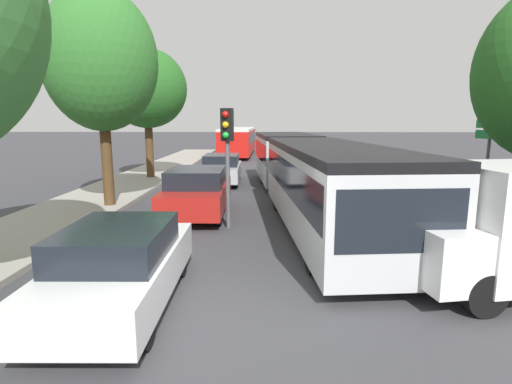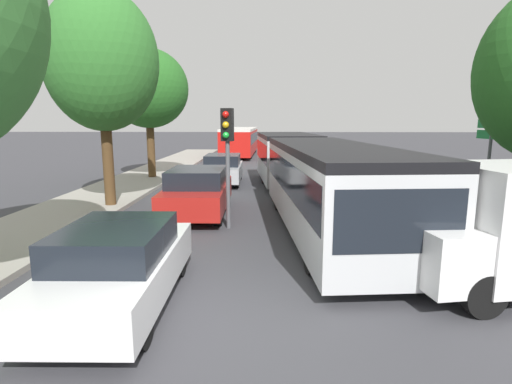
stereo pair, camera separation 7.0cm
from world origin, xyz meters
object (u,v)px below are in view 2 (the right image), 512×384
(queued_car_silver, at_px, (223,169))
(tree_left_mid, at_px, (102,61))
(articulated_bus, at_px, (306,167))
(queued_car_white, at_px, (119,265))
(queued_car_red, at_px, (198,191))
(traffic_light, at_px, (227,141))
(city_bus_rear, at_px, (241,140))
(tree_left_far, at_px, (148,89))
(direction_sign_post, at_px, (491,136))

(queued_car_silver, relative_size, tree_left_mid, 0.56)
(articulated_bus, relative_size, queued_car_white, 4.07)
(queued_car_red, bearing_deg, traffic_light, -146.34)
(articulated_bus, bearing_deg, traffic_light, -43.64)
(tree_left_mid, bearing_deg, city_bus_rear, 81.67)
(queued_car_red, height_order, tree_left_far, tree_left_far)
(traffic_light, distance_m, tree_left_mid, 5.67)
(city_bus_rear, bearing_deg, tree_left_far, 167.24)
(queued_car_silver, distance_m, direction_sign_post, 11.41)
(articulated_bus, height_order, queued_car_white, articulated_bus)
(traffic_light, distance_m, tree_left_far, 10.96)
(queued_car_silver, bearing_deg, queued_car_white, 177.66)
(queued_car_red, distance_m, traffic_light, 2.65)
(direction_sign_post, bearing_deg, tree_left_mid, -9.81)
(tree_left_mid, bearing_deg, traffic_light, -29.94)
(queued_car_white, distance_m, tree_left_far, 15.41)
(queued_car_white, distance_m, queued_car_red, 6.57)
(queued_car_white, relative_size, queued_car_silver, 0.98)
(tree_left_mid, height_order, tree_left_far, tree_left_mid)
(queued_car_white, xyz_separation_m, queued_car_red, (0.20, 6.57, 0.07))
(city_bus_rear, xyz_separation_m, tree_left_mid, (-3.19, -21.79, 3.62))
(direction_sign_post, bearing_deg, queued_car_silver, -41.24)
(city_bus_rear, relative_size, tree_left_far, 1.68)
(city_bus_rear, distance_m, queued_car_white, 29.25)
(articulated_bus, distance_m, queued_car_red, 4.00)
(queued_car_white, height_order, traffic_light, traffic_light)
(tree_left_far, bearing_deg, queued_car_red, -64.37)
(queued_car_red, bearing_deg, tree_left_mid, 73.91)
(tree_left_mid, distance_m, tree_left_far, 7.04)
(tree_left_mid, bearing_deg, direction_sign_post, -3.26)
(queued_car_red, height_order, queued_car_silver, queued_car_red)
(city_bus_rear, relative_size, queued_car_red, 2.51)
(traffic_light, bearing_deg, direction_sign_post, 113.66)
(articulated_bus, distance_m, traffic_light, 4.18)
(city_bus_rear, distance_m, tree_left_far, 15.58)
(queued_car_red, xyz_separation_m, tree_left_mid, (-3.27, 0.88, 4.22))
(queued_car_red, relative_size, tree_left_mid, 0.61)
(queued_car_red, relative_size, queued_car_silver, 1.07)
(traffic_light, bearing_deg, articulated_bus, 152.54)
(direction_sign_post, relative_size, tree_left_far, 0.54)
(traffic_light, xyz_separation_m, tree_left_mid, (-4.41, 2.54, 2.50))
(tree_left_mid, bearing_deg, tree_left_far, 94.26)
(queued_car_red, xyz_separation_m, direction_sign_post, (9.37, 0.16, 1.79))
(direction_sign_post, bearing_deg, queued_car_red, -5.56)
(queued_car_white, bearing_deg, direction_sign_post, -55.85)
(city_bus_rear, distance_m, traffic_light, 24.39)
(articulated_bus, xyz_separation_m, queued_car_red, (-3.66, -1.49, -0.62))
(traffic_light, relative_size, direction_sign_post, 0.94)
(articulated_bus, bearing_deg, tree_left_far, -135.70)
(articulated_bus, height_order, queued_car_red, articulated_bus)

